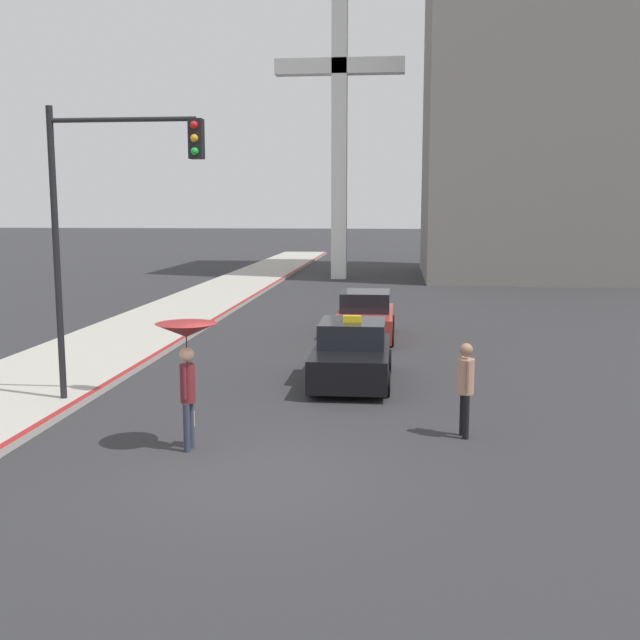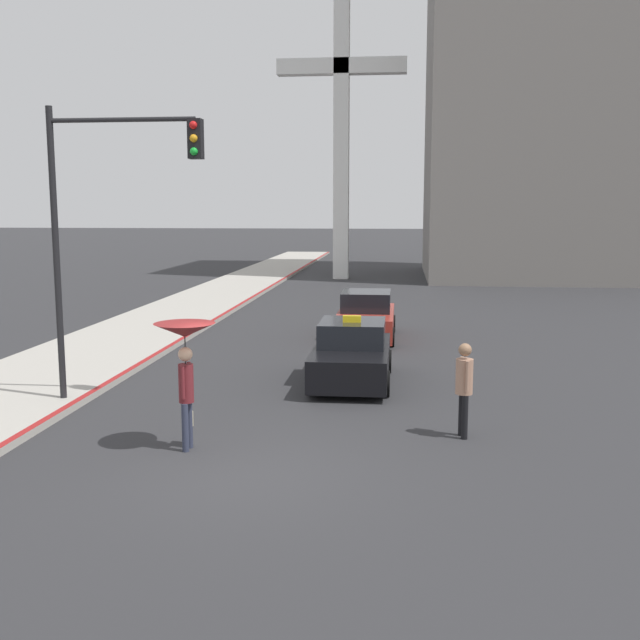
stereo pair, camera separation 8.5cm
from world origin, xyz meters
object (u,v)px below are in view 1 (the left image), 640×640
at_px(monument_cross, 339,113).
at_px(pedestrian_man, 465,381).
at_px(taxi, 352,355).
at_px(pedestrian_with_umbrella, 187,347).
at_px(traffic_light, 110,203).
at_px(sedan_red, 365,317).

bearing_deg(monument_cross, pedestrian_man, -81.33).
relative_size(taxi, pedestrian_man, 2.28).
bearing_deg(pedestrian_with_umbrella, traffic_light, 43.44).
distance_m(sedan_red, pedestrian_man, 10.89).
bearing_deg(pedestrian_man, taxi, -161.31).
relative_size(pedestrian_man, traffic_light, 0.28).
height_order(pedestrian_with_umbrella, monument_cross, monument_cross).
distance_m(pedestrian_with_umbrella, pedestrian_man, 5.14).
bearing_deg(pedestrian_with_umbrella, monument_cross, 2.47).
bearing_deg(pedestrian_man, monument_cross, 178.24).
bearing_deg(taxi, pedestrian_with_umbrella, 65.10).
height_order(pedestrian_with_umbrella, pedestrian_man, pedestrian_with_umbrella).
height_order(sedan_red, monument_cross, monument_cross).
xyz_separation_m(sedan_red, monument_cross, (-2.54, 21.23, 9.18)).
relative_size(sedan_red, pedestrian_man, 2.46).
bearing_deg(sedan_red, pedestrian_man, 102.31).
distance_m(taxi, traffic_light, 6.73).
xyz_separation_m(sedan_red, pedestrian_with_umbrella, (-2.60, -11.90, 1.17)).
bearing_deg(pedestrian_man, traffic_light, -111.81).
height_order(taxi, monument_cross, monument_cross).
distance_m(taxi, monument_cross, 29.22).
bearing_deg(taxi, pedestrian_man, 119.12).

